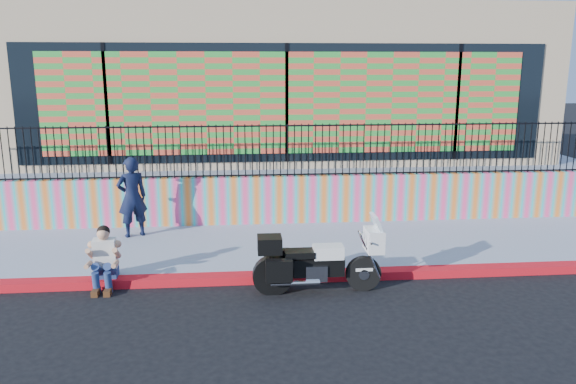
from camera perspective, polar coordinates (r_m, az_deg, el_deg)
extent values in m
plane|color=black|center=(10.13, 1.92, -8.92)|extent=(90.00, 90.00, 0.00)
cube|color=red|center=(10.10, 1.92, -8.52)|extent=(16.00, 0.30, 0.15)
cube|color=gray|center=(11.65, 0.93, -5.59)|extent=(16.00, 3.00, 0.15)
cube|color=#FF4380|center=(13.01, 0.21, -0.76)|extent=(16.00, 0.20, 1.10)
cube|color=gray|center=(18.00, -1.29, 2.79)|extent=(16.00, 10.00, 1.25)
cube|color=tan|center=(17.54, -1.29, 11.15)|extent=(14.00, 8.00, 4.00)
cube|color=black|center=(13.55, -0.13, 8.99)|extent=(12.60, 0.04, 2.80)
cube|color=#DD4C31|center=(13.52, -0.12, 8.98)|extent=(11.48, 0.02, 2.40)
cylinder|color=black|center=(9.67, 7.66, -8.21)|extent=(0.60, 0.13, 0.60)
cylinder|color=black|center=(9.47, -1.58, -8.57)|extent=(0.60, 0.13, 0.60)
cube|color=black|center=(9.49, 3.10, -7.55)|extent=(0.86, 0.25, 0.31)
cube|color=silver|center=(9.51, 2.82, -8.07)|extent=(0.36, 0.31, 0.27)
cube|color=white|center=(9.42, 4.11, -6.06)|extent=(0.50, 0.29, 0.22)
cube|color=black|center=(9.37, 1.19, -6.26)|extent=(0.50, 0.31, 0.11)
cube|color=white|center=(9.52, 8.73, -4.84)|extent=(0.27, 0.47, 0.38)
cube|color=silver|center=(9.44, 9.00, -3.15)|extent=(0.17, 0.42, 0.31)
cube|color=black|center=(9.27, -1.88, -5.34)|extent=(0.40, 0.38, 0.27)
cube|color=black|center=(9.15, -0.91, -8.01)|extent=(0.44, 0.16, 0.36)
cube|color=black|center=(9.66, -1.15, -6.87)|extent=(0.44, 0.16, 0.36)
cube|color=white|center=(9.64, 7.68, -7.70)|extent=(0.29, 0.15, 0.05)
imported|color=black|center=(12.35, -15.56, -0.49)|extent=(0.74, 0.64, 1.72)
cube|color=navy|center=(10.33, -17.90, -7.71)|extent=(0.36, 0.28, 0.18)
cube|color=silver|center=(10.18, -18.08, -5.94)|extent=(0.38, 0.27, 0.54)
sphere|color=tan|center=(10.03, -18.27, -4.06)|extent=(0.21, 0.21, 0.21)
cube|color=#472814|center=(10.02, -18.94, -9.59)|extent=(0.11, 0.26, 0.10)
cube|color=#472814|center=(9.97, -17.80, -9.61)|extent=(0.11, 0.26, 0.10)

